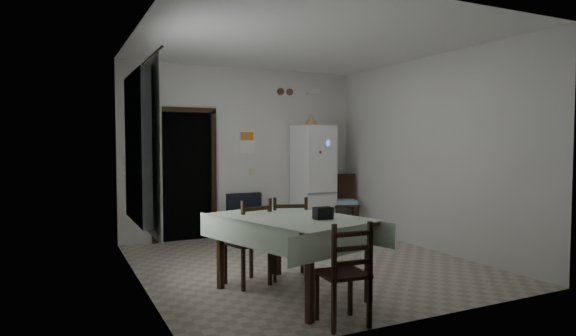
% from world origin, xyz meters
% --- Properties ---
extents(ground, '(4.50, 4.50, 0.00)m').
position_xyz_m(ground, '(0.00, 0.00, 0.00)').
color(ground, '#B1A491').
rests_on(ground, ground).
extents(ceiling, '(4.20, 4.50, 0.02)m').
position_xyz_m(ceiling, '(0.00, 0.00, 2.90)').
color(ceiling, white).
rests_on(ceiling, ground).
extents(wall_back, '(4.20, 0.02, 2.90)m').
position_xyz_m(wall_back, '(0.00, 2.25, 1.45)').
color(wall_back, silver).
rests_on(wall_back, ground).
extents(wall_front, '(4.20, 0.02, 2.90)m').
position_xyz_m(wall_front, '(0.00, -2.25, 1.45)').
color(wall_front, silver).
rests_on(wall_front, ground).
extents(wall_left, '(0.02, 4.50, 2.90)m').
position_xyz_m(wall_left, '(-2.10, 0.00, 1.45)').
color(wall_left, silver).
rests_on(wall_left, ground).
extents(wall_right, '(0.02, 4.50, 2.90)m').
position_xyz_m(wall_right, '(2.10, 0.00, 1.45)').
color(wall_right, silver).
rests_on(wall_right, ground).
extents(doorway, '(1.06, 0.52, 2.22)m').
position_xyz_m(doorway, '(-1.05, 2.45, 1.06)').
color(doorway, black).
rests_on(doorway, ground).
extents(window_recess, '(0.10, 1.20, 1.60)m').
position_xyz_m(window_recess, '(-2.15, -0.20, 1.55)').
color(window_recess, silver).
rests_on(window_recess, ground).
extents(curtain, '(0.02, 1.45, 1.85)m').
position_xyz_m(curtain, '(-2.04, -0.20, 1.55)').
color(curtain, silver).
rests_on(curtain, ground).
extents(curtain_rod, '(0.02, 1.60, 0.02)m').
position_xyz_m(curtain_rod, '(-2.03, -0.20, 2.50)').
color(curtain_rod, black).
rests_on(curtain_rod, ground).
extents(calendar, '(0.28, 0.02, 0.40)m').
position_xyz_m(calendar, '(0.05, 2.24, 1.62)').
color(calendar, white).
rests_on(calendar, ground).
extents(calendar_image, '(0.24, 0.01, 0.14)m').
position_xyz_m(calendar_image, '(0.05, 2.23, 1.72)').
color(calendar_image, orange).
rests_on(calendar_image, ground).
extents(light_switch, '(0.08, 0.02, 0.12)m').
position_xyz_m(light_switch, '(0.15, 2.24, 1.10)').
color(light_switch, beige).
rests_on(light_switch, ground).
extents(vent_left, '(0.12, 0.03, 0.12)m').
position_xyz_m(vent_left, '(0.70, 2.23, 2.52)').
color(vent_left, brown).
rests_on(vent_left, ground).
extents(vent_right, '(0.12, 0.03, 0.12)m').
position_xyz_m(vent_right, '(0.88, 2.23, 2.52)').
color(vent_right, brown).
rests_on(vent_right, ground).
extents(emergency_light, '(0.25, 0.07, 0.09)m').
position_xyz_m(emergency_light, '(1.35, 2.21, 2.55)').
color(emergency_light, white).
rests_on(emergency_light, ground).
extents(fridge, '(0.66, 0.66, 1.91)m').
position_xyz_m(fridge, '(1.20, 1.93, 0.96)').
color(fridge, white).
rests_on(fridge, ground).
extents(tan_cone, '(0.27, 0.27, 0.20)m').
position_xyz_m(tan_cone, '(1.12, 1.89, 2.01)').
color(tan_cone, tan).
rests_on(tan_cone, fridge).
extents(navy_seat, '(0.63, 0.61, 0.74)m').
position_xyz_m(navy_seat, '(-0.04, 1.93, 0.37)').
color(navy_seat, black).
rests_on(navy_seat, ground).
extents(corner_chair, '(0.58, 0.58, 1.04)m').
position_xyz_m(corner_chair, '(1.73, 1.70, 0.52)').
color(corner_chair, black).
rests_on(corner_chair, ground).
extents(dining_table, '(1.46, 1.83, 0.83)m').
position_xyz_m(dining_table, '(-0.75, -1.11, 0.42)').
color(dining_table, '#B4C8AB').
rests_on(dining_table, ground).
extents(black_bag, '(0.19, 0.11, 0.12)m').
position_xyz_m(black_bag, '(-0.54, -1.41, 0.90)').
color(black_bag, black).
rests_on(black_bag, dining_table).
extents(dining_chair_far_left, '(0.51, 0.51, 0.98)m').
position_xyz_m(dining_chair_far_left, '(-1.02, -0.55, 0.49)').
color(dining_chair_far_left, black).
rests_on(dining_chair_far_left, ground).
extents(dining_chair_far_right, '(0.54, 0.54, 0.98)m').
position_xyz_m(dining_chair_far_right, '(-0.48, -0.50, 0.49)').
color(dining_chair_far_right, black).
rests_on(dining_chair_far_right, ground).
extents(dining_chair_near_head, '(0.43, 0.43, 0.93)m').
position_xyz_m(dining_chair_near_head, '(-0.70, -2.03, 0.47)').
color(dining_chair_near_head, black).
rests_on(dining_chair_near_head, ground).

